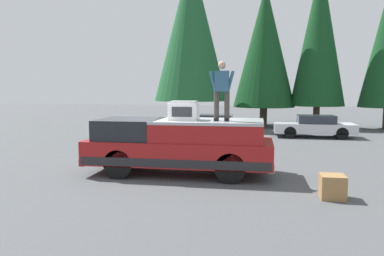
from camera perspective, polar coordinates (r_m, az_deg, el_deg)
ground_plane at (r=11.88m, az=-5.16°, el=-6.53°), size 90.00×90.00×0.00m
pickup_truck at (r=11.31m, az=-1.90°, el=-2.64°), size 2.01×5.54×1.65m
compressor_unit at (r=11.04m, az=-1.22°, el=2.65°), size 0.65×0.84×0.56m
person_on_truck_bed at (r=10.75m, az=4.54°, el=5.87°), size 0.29×0.72×1.69m
parked_car_silver at (r=20.85m, az=18.05°, el=0.25°), size 1.64×4.10×1.16m
parked_car_white at (r=20.36m, az=3.20°, el=0.41°), size 1.64×4.10×1.16m
wooden_crate at (r=9.53m, az=20.50°, el=-8.32°), size 0.56×0.56×0.56m
conifer_left at (r=26.23m, az=18.70°, el=13.31°), size 3.45×3.45×10.66m
conifer_center_left at (r=26.11m, az=10.96°, el=12.08°), size 4.11×4.11×9.44m
conifer_center_right at (r=25.03m, az=-0.14°, el=14.85°), size 4.75×4.75×11.08m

